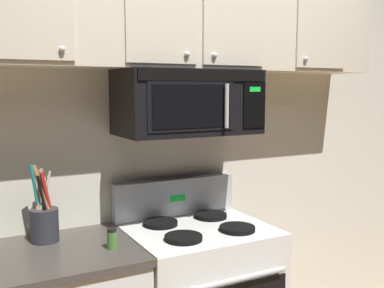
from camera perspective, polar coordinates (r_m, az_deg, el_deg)
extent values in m
cube|color=silver|center=(2.73, -2.96, 0.67)|extent=(5.20, 0.10, 2.70)
cylinder|color=#B7BABF|center=(2.27, 5.27, -16.65)|extent=(0.61, 0.03, 0.03)
cube|color=#B7BABF|center=(2.72, -2.15, -6.65)|extent=(0.76, 0.07, 0.22)
cube|color=#19D83F|center=(2.68, -1.81, -6.81)|extent=(0.10, 0.00, 0.04)
cylinder|color=black|center=(2.31, -1.08, -11.66)|extent=(0.19, 0.19, 0.02)
cylinder|color=black|center=(2.46, 5.69, -10.49)|extent=(0.19, 0.19, 0.02)
cylinder|color=black|center=(2.55, -3.98, -9.86)|extent=(0.19, 0.19, 0.02)
cylinder|color=black|center=(2.69, 2.34, -8.95)|extent=(0.19, 0.19, 0.02)
cube|color=black|center=(2.50, -0.60, 5.27)|extent=(0.76, 0.39, 0.35)
cube|color=black|center=(2.32, 1.69, 8.59)|extent=(0.73, 0.01, 0.06)
cube|color=black|center=(2.29, 0.03, 4.74)|extent=(0.49, 0.01, 0.25)
cube|color=black|center=(2.29, 0.05, 4.74)|extent=(0.44, 0.01, 0.22)
cube|color=black|center=(2.49, 7.81, 4.85)|extent=(0.14, 0.01, 0.25)
cube|color=#19D83F|center=(2.48, 7.91, 6.81)|extent=(0.07, 0.00, 0.03)
cylinder|color=#B7BABF|center=(2.36, 4.38, 4.79)|extent=(0.02, 0.02, 0.23)
cube|color=beige|center=(2.55, -0.93, 15.44)|extent=(2.50, 0.33, 0.55)
sphere|color=#B7BABF|center=(2.12, -15.97, 11.34)|extent=(0.03, 0.03, 0.03)
cube|color=beige|center=(2.31, -3.75, 16.33)|extent=(0.38, 0.01, 0.51)
sphere|color=#B7BABF|center=(2.33, -0.59, 11.18)|extent=(0.03, 0.03, 0.03)
cube|color=beige|center=(2.51, 5.36, 15.55)|extent=(0.38, 0.01, 0.51)
sphere|color=#B7BABF|center=(2.41, 2.85, 11.03)|extent=(0.03, 0.03, 0.03)
cube|color=beige|center=(2.89, 16.00, 14.17)|extent=(0.38, 0.01, 0.51)
sphere|color=#B7BABF|center=(2.77, 14.09, 10.29)|extent=(0.03, 0.03, 0.03)
cube|color=#423D38|center=(2.26, -18.95, -13.27)|extent=(0.93, 0.65, 0.03)
cylinder|color=#2D2D33|center=(2.38, -17.98, -9.65)|extent=(0.14, 0.14, 0.16)
cylinder|color=red|center=(2.34, -17.66, -6.43)|extent=(0.07, 0.04, 0.26)
cylinder|color=#BCBCC1|center=(2.34, -18.11, -6.45)|extent=(0.09, 0.03, 0.26)
cylinder|color=teal|center=(2.34, -18.96, -6.02)|extent=(0.05, 0.02, 0.30)
cylinder|color=#A87A47|center=(2.34, -18.12, -6.06)|extent=(0.10, 0.04, 0.30)
cylinder|color=tan|center=(2.36, -18.64, -6.26)|extent=(0.06, 0.06, 0.28)
cylinder|color=black|center=(2.38, -17.96, -6.69)|extent=(0.05, 0.02, 0.23)
cylinder|color=black|center=(2.33, -18.15, -6.71)|extent=(0.06, 0.02, 0.25)
cylinder|color=#4C7F33|center=(2.21, -9.98, -11.78)|extent=(0.05, 0.05, 0.08)
cylinder|color=black|center=(2.20, -10.00, -10.56)|extent=(0.05, 0.05, 0.02)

